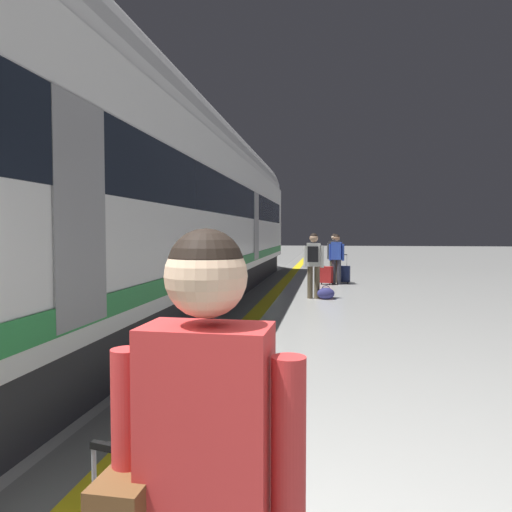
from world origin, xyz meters
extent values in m
cube|color=yellow|center=(-0.86, 10.00, 0.00)|extent=(0.36, 80.00, 0.01)
cube|color=slate|center=(-1.19, 10.00, 0.00)|extent=(0.62, 80.00, 0.01)
cube|color=#38383D|center=(-2.97, 7.24, 0.35)|extent=(2.67, 27.05, 0.70)
cube|color=white|center=(-2.97, 7.24, 2.15)|extent=(2.90, 28.18, 2.90)
cylinder|color=white|center=(-2.97, 7.24, 3.55)|extent=(2.84, 27.62, 2.84)
cube|color=black|center=(-2.97, 7.24, 2.50)|extent=(2.93, 26.49, 0.80)
cube|color=#268C3F|center=(-2.97, 7.24, 1.00)|extent=(2.94, 27.62, 0.24)
cone|color=white|center=(-2.97, 22.63, 1.90)|extent=(2.76, 2.60, 2.75)
cube|color=gray|center=(-1.51, 3.01, 1.90)|extent=(0.02, 0.90, 2.00)
cube|color=gray|center=(-1.51, 13.58, 1.90)|extent=(0.02, 0.90, 2.00)
cube|color=red|center=(0.33, 0.22, 1.17)|extent=(0.36, 0.22, 0.62)
cylinder|color=red|center=(0.55, 0.21, 1.12)|extent=(0.09, 0.09, 0.58)
cylinder|color=red|center=(0.10, 0.22, 1.12)|extent=(0.09, 0.09, 0.58)
sphere|color=beige|center=(0.33, 0.22, 1.61)|extent=(0.23, 0.23, 0.23)
sphere|color=black|center=(0.33, 0.22, 1.64)|extent=(0.21, 0.21, 0.21)
cube|color=brown|center=(0.12, 0.20, 0.97)|extent=(0.15, 0.29, 0.23)
cylinder|color=gray|center=(-0.11, 0.43, 0.84)|extent=(0.02, 0.02, 0.38)
cube|color=black|center=(-0.01, 0.41, 1.03)|extent=(0.22, 0.07, 0.02)
cylinder|color=brown|center=(0.75, 15.87, 0.41)|extent=(0.14, 0.14, 0.82)
cylinder|color=brown|center=(0.92, 15.81, 0.41)|extent=(0.14, 0.14, 0.82)
cube|color=#4C4C51|center=(0.84, 15.84, 1.12)|extent=(0.38, 0.30, 0.59)
cylinder|color=#4C4C51|center=(0.64, 15.93, 1.07)|extent=(0.09, 0.09, 0.55)
cylinder|color=#4C4C51|center=(1.04, 15.77, 1.07)|extent=(0.09, 0.09, 0.55)
sphere|color=beige|center=(0.84, 15.84, 1.54)|extent=(0.22, 0.22, 0.22)
sphere|color=black|center=(0.84, 15.84, 1.56)|extent=(0.20, 0.20, 0.20)
cube|color=black|center=(0.78, 15.70, 1.14)|extent=(0.29, 0.22, 0.39)
cube|color=#19234C|center=(1.16, 15.57, 0.32)|extent=(0.42, 0.30, 0.53)
cube|color=#19234C|center=(1.18, 15.68, 0.26)|extent=(0.31, 0.09, 0.29)
cylinder|color=black|center=(1.00, 15.54, 0.03)|extent=(0.03, 0.06, 0.06)
cylinder|color=black|center=(1.28, 15.47, 0.03)|extent=(0.03, 0.06, 0.06)
cylinder|color=gray|center=(1.04, 15.54, 0.78)|extent=(0.02, 0.02, 0.38)
cylinder|color=gray|center=(1.25, 15.49, 0.78)|extent=(0.02, 0.02, 0.38)
cube|color=black|center=(1.14, 15.52, 0.97)|extent=(0.22, 0.07, 0.02)
cylinder|color=#383842|center=(0.81, 15.29, 0.41)|extent=(0.14, 0.14, 0.81)
cylinder|color=#383842|center=(0.98, 15.25, 0.41)|extent=(0.14, 0.14, 0.81)
cube|color=blue|center=(0.90, 15.27, 1.10)|extent=(0.37, 0.26, 0.58)
cylinder|color=blue|center=(0.69, 15.33, 1.06)|extent=(0.09, 0.09, 0.54)
cylinder|color=blue|center=(1.11, 15.23, 1.06)|extent=(0.09, 0.09, 0.54)
sphere|color=#A37556|center=(0.90, 15.27, 1.52)|extent=(0.21, 0.21, 0.21)
sphere|color=black|center=(0.90, 15.27, 1.55)|extent=(0.20, 0.20, 0.20)
cube|color=#A51E1E|center=(0.58, 15.15, 0.33)|extent=(0.43, 0.34, 0.53)
cube|color=#A51E1E|center=(0.62, 15.26, 0.26)|extent=(0.30, 0.12, 0.29)
cylinder|color=black|center=(0.42, 15.14, 0.03)|extent=(0.04, 0.06, 0.06)
cylinder|color=black|center=(0.69, 15.04, 0.03)|extent=(0.04, 0.06, 0.06)
cylinder|color=brown|center=(0.17, 11.72, 0.42)|extent=(0.14, 0.14, 0.84)
cylinder|color=brown|center=(0.35, 11.71, 0.42)|extent=(0.14, 0.14, 0.84)
cube|color=silver|center=(0.26, 11.71, 1.14)|extent=(0.36, 0.23, 0.60)
cylinder|color=silver|center=(0.05, 11.74, 1.09)|extent=(0.09, 0.09, 0.56)
cylinder|color=silver|center=(0.48, 11.70, 1.09)|extent=(0.09, 0.09, 0.56)
sphere|color=tan|center=(0.26, 11.71, 1.57)|extent=(0.22, 0.22, 0.22)
sphere|color=black|center=(0.26, 11.71, 1.59)|extent=(0.20, 0.20, 0.20)
cube|color=black|center=(0.25, 11.57, 1.16)|extent=(0.27, 0.16, 0.40)
ellipsoid|color=navy|center=(0.58, 11.60, 0.15)|extent=(0.44, 0.26, 0.30)
torus|color=navy|center=(0.58, 11.60, 0.25)|extent=(0.22, 0.02, 0.22)
camera|label=1|loc=(0.65, -1.06, 1.73)|focal=34.54mm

